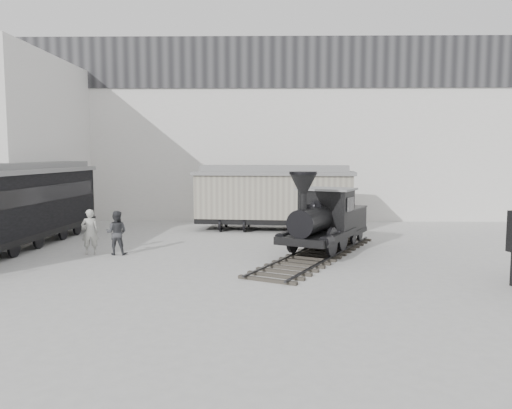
{
  "coord_description": "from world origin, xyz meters",
  "views": [
    {
      "loc": [
        -0.49,
        -16.4,
        4.06
      ],
      "look_at": [
        -0.82,
        4.11,
        2.0
      ],
      "focal_mm": 35.0,
      "sensor_mm": 36.0,
      "label": 1
    }
  ],
  "objects_px": {
    "passenger_coach": "(8,206)",
    "visitor_b": "(117,233)",
    "boxcar": "(274,196)",
    "locomotive": "(323,224)",
    "visitor_a": "(90,232)"
  },
  "relations": [
    {
      "from": "locomotive",
      "to": "passenger_coach",
      "type": "bearing_deg",
      "value": -155.35
    },
    {
      "from": "boxcar",
      "to": "visitor_b",
      "type": "xyz_separation_m",
      "value": [
        -6.52,
        -6.78,
        -0.93
      ]
    },
    {
      "from": "boxcar",
      "to": "visitor_b",
      "type": "bearing_deg",
      "value": -128.59
    },
    {
      "from": "visitor_a",
      "to": "visitor_b",
      "type": "xyz_separation_m",
      "value": [
        1.1,
        -0.05,
        -0.03
      ]
    },
    {
      "from": "boxcar",
      "to": "visitor_b",
      "type": "relative_size",
      "value": 4.87
    },
    {
      "from": "locomotive",
      "to": "visitor_b",
      "type": "height_order",
      "value": "locomotive"
    },
    {
      "from": "passenger_coach",
      "to": "visitor_b",
      "type": "bearing_deg",
      "value": -5.63
    },
    {
      "from": "locomotive",
      "to": "visitor_b",
      "type": "bearing_deg",
      "value": -150.68
    },
    {
      "from": "passenger_coach",
      "to": "visitor_a",
      "type": "distance_m",
      "value": 3.93
    },
    {
      "from": "passenger_coach",
      "to": "visitor_b",
      "type": "relative_size",
      "value": 7.25
    },
    {
      "from": "visitor_a",
      "to": "visitor_b",
      "type": "distance_m",
      "value": 1.1
    },
    {
      "from": "passenger_coach",
      "to": "visitor_a",
      "type": "xyz_separation_m",
      "value": [
        3.72,
        -0.8,
        -0.97
      ]
    },
    {
      "from": "passenger_coach",
      "to": "visitor_b",
      "type": "xyz_separation_m",
      "value": [
        4.82,
        -0.85,
        -1.0
      ]
    },
    {
      "from": "boxcar",
      "to": "visitor_a",
      "type": "relative_size",
      "value": 4.71
    },
    {
      "from": "locomotive",
      "to": "visitor_b",
      "type": "distance_m",
      "value": 8.45
    }
  ]
}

